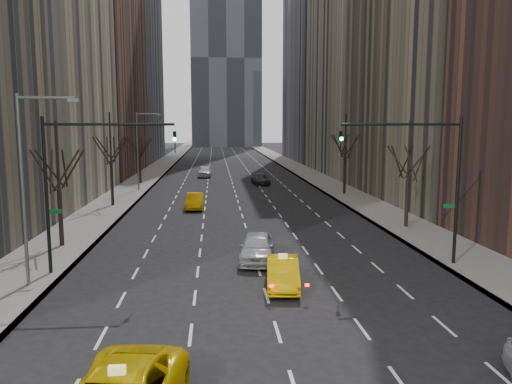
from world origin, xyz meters
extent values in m
cube|color=slate|center=(-12.25, 70.00, 0.07)|extent=(4.50, 320.00, 0.15)
cube|color=slate|center=(12.25, 70.00, 0.07)|extent=(4.50, 320.00, 0.15)
cube|color=brown|center=(-21.50, 66.00, 22.00)|extent=(14.00, 28.00, 44.00)
cube|color=slate|center=(-21.50, 96.00, 30.00)|extent=(14.00, 30.00, 60.00)
cube|color=#BCAC8F|center=(21.50, 64.00, 25.00)|extent=(14.00, 28.00, 50.00)
cube|color=slate|center=(21.50, 95.00, 29.00)|extent=(14.00, 30.00, 58.00)
cylinder|color=black|center=(-12.00, 18.00, 1.93)|extent=(0.28, 0.28, 3.57)
cylinder|color=black|center=(-12.00, 18.00, 5.84)|extent=(0.16, 0.16, 4.25)
cylinder|color=black|center=(-11.85, 18.85, 4.95)|extent=(0.42, 1.80, 2.52)
cylinder|color=black|center=(-11.19, 18.29, 4.95)|extent=(1.74, 0.72, 2.52)
cylinder|color=black|center=(-11.34, 17.45, 4.95)|extent=(1.46, 1.25, 2.52)
cylinder|color=black|center=(-12.15, 17.15, 4.95)|extent=(0.42, 1.80, 2.52)
cylinder|color=black|center=(-12.81, 17.71, 4.95)|extent=(1.74, 0.72, 2.52)
cylinder|color=black|center=(-12.66, 18.55, 4.95)|extent=(1.46, 1.25, 2.52)
cylinder|color=black|center=(-12.00, 34.00, 2.15)|extent=(0.28, 0.28, 3.99)
cylinder|color=black|center=(-12.00, 34.00, 6.52)|extent=(0.16, 0.16, 4.75)
cylinder|color=black|center=(-11.85, 34.85, 5.37)|extent=(0.42, 1.80, 2.52)
cylinder|color=black|center=(-11.19, 34.29, 5.37)|extent=(1.74, 0.72, 2.52)
cylinder|color=black|center=(-11.34, 33.45, 5.37)|extent=(1.46, 1.25, 2.52)
cylinder|color=black|center=(-12.15, 33.15, 5.37)|extent=(0.42, 1.80, 2.52)
cylinder|color=black|center=(-12.81, 33.71, 5.37)|extent=(1.74, 0.72, 2.52)
cylinder|color=black|center=(-12.66, 34.55, 5.37)|extent=(1.46, 1.25, 2.52)
cylinder|color=black|center=(-12.00, 52.00, 1.83)|extent=(0.28, 0.28, 3.36)
cylinder|color=black|center=(-12.00, 52.00, 5.51)|extent=(0.16, 0.16, 4.00)
cylinder|color=black|center=(-11.85, 52.85, 4.74)|extent=(0.42, 1.80, 2.52)
cylinder|color=black|center=(-11.19, 52.29, 4.74)|extent=(1.74, 0.72, 2.52)
cylinder|color=black|center=(-11.34, 51.45, 4.74)|extent=(1.46, 1.25, 2.52)
cylinder|color=black|center=(-12.15, 51.15, 4.74)|extent=(0.42, 1.80, 2.52)
cylinder|color=black|center=(-12.81, 51.71, 4.74)|extent=(1.74, 0.72, 2.52)
cylinder|color=black|center=(-12.66, 52.55, 4.74)|extent=(1.46, 1.25, 2.52)
cylinder|color=black|center=(12.00, 22.00, 1.93)|extent=(0.28, 0.28, 3.57)
cylinder|color=black|center=(12.00, 22.00, 5.84)|extent=(0.16, 0.16, 4.25)
cylinder|color=black|center=(12.15, 22.85, 4.95)|extent=(0.42, 1.80, 2.52)
cylinder|color=black|center=(12.81, 22.29, 4.95)|extent=(1.74, 0.72, 2.52)
cylinder|color=black|center=(12.66, 21.45, 4.95)|extent=(1.46, 1.25, 2.52)
cylinder|color=black|center=(11.85, 21.15, 4.95)|extent=(0.42, 1.80, 2.52)
cylinder|color=black|center=(11.19, 21.71, 4.95)|extent=(1.74, 0.72, 2.52)
cylinder|color=black|center=(11.34, 22.55, 4.95)|extent=(1.46, 1.25, 2.52)
cylinder|color=black|center=(12.00, 40.00, 2.15)|extent=(0.28, 0.28, 3.99)
cylinder|color=black|center=(12.00, 40.00, 6.52)|extent=(0.16, 0.16, 4.75)
cylinder|color=black|center=(12.15, 40.85, 5.37)|extent=(0.42, 1.80, 2.52)
cylinder|color=black|center=(12.81, 40.29, 5.37)|extent=(1.74, 0.72, 2.52)
cylinder|color=black|center=(12.66, 39.45, 5.37)|extent=(1.46, 1.25, 2.52)
cylinder|color=black|center=(11.85, 39.15, 5.37)|extent=(0.42, 1.80, 2.52)
cylinder|color=black|center=(11.19, 39.71, 5.37)|extent=(1.74, 0.72, 2.52)
cylinder|color=black|center=(11.34, 40.55, 5.37)|extent=(1.46, 1.25, 2.52)
cylinder|color=black|center=(-10.80, 12.00, 4.15)|extent=(0.18, 0.18, 8.00)
cylinder|color=black|center=(-7.55, 12.00, 7.75)|extent=(6.50, 0.14, 0.14)
imported|color=black|center=(-4.30, 12.00, 6.85)|extent=(0.18, 0.22, 1.10)
sphere|color=#0CFF33|center=(-4.30, 11.82, 7.00)|extent=(0.20, 0.20, 0.20)
cube|color=#0C5926|center=(-10.40, 12.00, 3.35)|extent=(0.70, 0.04, 0.22)
cylinder|color=black|center=(10.80, 12.00, 4.15)|extent=(0.18, 0.18, 8.00)
cylinder|color=black|center=(7.55, 12.00, 7.75)|extent=(6.50, 0.14, 0.14)
imported|color=black|center=(4.30, 12.00, 6.85)|extent=(0.18, 0.22, 1.10)
sphere|color=#0CFF33|center=(4.30, 11.82, 7.00)|extent=(0.20, 0.20, 0.20)
cube|color=#0C5926|center=(10.40, 12.00, 3.35)|extent=(0.70, 0.04, 0.22)
cylinder|color=slate|center=(-11.20, 10.00, 4.65)|extent=(0.16, 0.16, 9.00)
cylinder|color=slate|center=(-9.90, 10.00, 8.95)|extent=(2.60, 0.14, 0.14)
cube|color=slate|center=(-8.70, 10.00, 8.85)|extent=(0.50, 0.22, 0.15)
cylinder|color=slate|center=(-11.20, 45.00, 4.65)|extent=(0.16, 0.16, 9.00)
cylinder|color=slate|center=(-9.90, 45.00, 8.95)|extent=(2.60, 0.14, 0.14)
cube|color=slate|center=(-8.70, 45.00, 8.85)|extent=(0.50, 0.22, 0.15)
imported|color=yellow|center=(0.90, 9.17, 0.71)|extent=(1.92, 4.41, 1.41)
imported|color=#ACAFB4|center=(0.07, 13.82, 0.81)|extent=(2.54, 4.95, 1.61)
imported|color=#EDA204|center=(-4.15, 32.02, 0.72)|extent=(1.59, 4.39, 1.44)
imported|color=#2C2D31|center=(3.60, 50.45, 0.69)|extent=(2.46, 4.94, 1.38)
imported|color=silver|center=(-3.79, 60.42, 0.83)|extent=(2.08, 4.93, 1.66)
camera|label=1|loc=(-2.28, -13.76, 7.74)|focal=35.00mm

